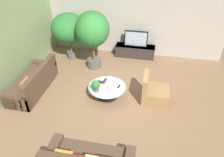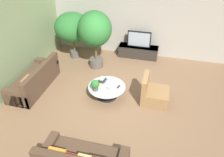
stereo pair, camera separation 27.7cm
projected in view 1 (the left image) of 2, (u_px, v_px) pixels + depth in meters
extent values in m
plane|color=brown|center=(113.00, 100.00, 6.71)|extent=(24.00, 24.00, 0.00)
cube|color=#A39E93|center=(129.00, 17.00, 8.49)|extent=(7.40, 0.12, 3.00)
cube|color=gray|center=(8.00, 44.00, 6.54)|extent=(0.12, 7.40, 3.00)
cube|color=#2D2823|center=(135.00, 51.00, 8.89)|extent=(1.55, 0.48, 0.47)
cube|color=#2D2823|center=(135.00, 46.00, 8.77)|extent=(1.58, 0.50, 0.02)
cube|color=black|center=(136.00, 39.00, 8.58)|extent=(0.91, 0.08, 0.63)
cube|color=#99A8B7|center=(136.00, 39.00, 8.55)|extent=(0.84, 0.00, 0.57)
cube|color=black|center=(135.00, 46.00, 8.75)|extent=(0.27, 0.13, 0.02)
cylinder|color=black|center=(107.00, 96.00, 6.86)|extent=(0.63, 0.63, 0.02)
cylinder|color=black|center=(107.00, 92.00, 6.76)|extent=(0.10, 0.10, 0.37)
cylinder|color=#A8B2B7|center=(107.00, 87.00, 6.65)|extent=(1.15, 1.15, 0.02)
cube|color=#4C3828|center=(33.00, 84.00, 7.05)|extent=(0.84, 2.05, 0.42)
cube|color=#4C3828|center=(40.00, 75.00, 6.75)|extent=(0.16, 2.05, 0.42)
cube|color=#4C3828|center=(45.00, 68.00, 7.76)|extent=(0.84, 0.20, 0.54)
cube|color=#4C3828|center=(16.00, 101.00, 6.27)|extent=(0.84, 0.20, 0.54)
cube|color=#422D1E|center=(43.00, 66.00, 7.25)|extent=(0.18, 0.35, 0.34)
cube|color=#B23328|center=(38.00, 73.00, 6.96)|extent=(0.17, 0.31, 0.30)
cube|color=#422D1E|center=(33.00, 79.00, 6.68)|extent=(0.15, 0.30, 0.28)
cube|color=olive|center=(26.00, 85.00, 6.36)|extent=(0.15, 0.39, 0.36)
cube|color=#4C3828|center=(54.00, 157.00, 4.75)|extent=(0.20, 0.84, 0.54)
cube|color=olive|center=(155.00, 95.00, 6.62)|extent=(0.80, 0.76, 0.40)
cube|color=olive|center=(146.00, 82.00, 6.43)|extent=(0.14, 0.76, 0.46)
cylinder|color=#514C47|center=(72.00, 54.00, 8.83)|extent=(0.37, 0.37, 0.31)
cylinder|color=brown|center=(71.00, 46.00, 8.62)|extent=(0.08, 0.08, 0.41)
ellipsoid|color=#286B2D|center=(69.00, 28.00, 8.19)|extent=(1.34, 1.34, 1.11)
cylinder|color=#514C47|center=(94.00, 63.00, 8.24)|extent=(0.51, 0.51, 0.33)
cylinder|color=brown|center=(94.00, 52.00, 7.99)|extent=(0.08, 0.08, 0.56)
ellipsoid|color=#286B2D|center=(92.00, 29.00, 7.48)|extent=(1.19, 1.19, 1.24)
cylinder|color=#514C47|center=(96.00, 89.00, 6.46)|extent=(0.17, 0.17, 0.11)
sphere|color=#286B2D|center=(96.00, 85.00, 6.37)|extent=(0.25, 0.25, 0.25)
cube|color=gold|center=(102.00, 82.00, 6.82)|extent=(0.21, 0.30, 0.03)
cube|color=#A32823|center=(102.00, 81.00, 6.81)|extent=(0.16, 0.21, 0.04)
cube|color=#2D4C84|center=(102.00, 80.00, 6.79)|extent=(0.27, 0.29, 0.03)
cube|color=#232326|center=(102.00, 80.00, 6.75)|extent=(0.20, 0.24, 0.03)
cube|color=beige|center=(102.00, 79.00, 6.74)|extent=(0.16, 0.20, 0.04)
cube|color=black|center=(119.00, 87.00, 6.63)|extent=(0.09, 0.16, 0.02)
cube|color=gray|center=(109.00, 88.00, 6.56)|extent=(0.15, 0.13, 0.02)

